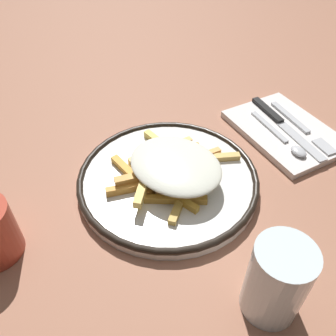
{
  "coord_description": "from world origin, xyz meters",
  "views": [
    {
      "loc": [
        0.19,
        0.36,
        0.42
      ],
      "look_at": [
        0.0,
        0.0,
        0.04
      ],
      "focal_mm": 37.72,
      "sensor_mm": 36.0,
      "label": 1
    }
  ],
  "objects_px": {
    "fries_heap": "(172,166)",
    "water_glass": "(276,281)",
    "fork": "(301,127)",
    "napkin": "(285,131)",
    "knife": "(280,121)",
    "plate": "(168,179)",
    "spoon": "(286,141)"
  },
  "relations": [
    {
      "from": "fries_heap",
      "to": "water_glass",
      "type": "height_order",
      "value": "water_glass"
    },
    {
      "from": "plate",
      "to": "water_glass",
      "type": "bearing_deg",
      "value": 93.27
    },
    {
      "from": "water_glass",
      "to": "knife",
      "type": "bearing_deg",
      "value": -132.23
    },
    {
      "from": "fries_heap",
      "to": "fork",
      "type": "bearing_deg",
      "value": -178.29
    },
    {
      "from": "napkin",
      "to": "spoon",
      "type": "height_order",
      "value": "spoon"
    },
    {
      "from": "fork",
      "to": "plate",
      "type": "bearing_deg",
      "value": 1.05
    },
    {
      "from": "plate",
      "to": "knife",
      "type": "relative_size",
      "value": 1.4
    },
    {
      "from": "knife",
      "to": "napkin",
      "type": "bearing_deg",
      "value": 86.38
    },
    {
      "from": "fries_heap",
      "to": "spoon",
      "type": "bearing_deg",
      "value": 176.43
    },
    {
      "from": "fork",
      "to": "spoon",
      "type": "xyz_separation_m",
      "value": [
        0.06,
        0.02,
        0.0
      ]
    },
    {
      "from": "fries_heap",
      "to": "knife",
      "type": "height_order",
      "value": "fries_heap"
    },
    {
      "from": "plate",
      "to": "fries_heap",
      "type": "distance_m",
      "value": 0.03
    },
    {
      "from": "napkin",
      "to": "fries_heap",
      "type": "bearing_deg",
      "value": 4.6
    },
    {
      "from": "plate",
      "to": "napkin",
      "type": "relative_size",
      "value": 1.4
    },
    {
      "from": "fries_heap",
      "to": "knife",
      "type": "relative_size",
      "value": 1.12
    },
    {
      "from": "water_glass",
      "to": "fries_heap",
      "type": "bearing_deg",
      "value": -88.15
    },
    {
      "from": "fries_heap",
      "to": "water_glass",
      "type": "bearing_deg",
      "value": 91.85
    },
    {
      "from": "plate",
      "to": "water_glass",
      "type": "height_order",
      "value": "water_glass"
    },
    {
      "from": "napkin",
      "to": "water_glass",
      "type": "relative_size",
      "value": 1.9
    },
    {
      "from": "fries_heap",
      "to": "fork",
      "type": "xyz_separation_m",
      "value": [
        -0.28,
        -0.01,
        -0.02
      ]
    },
    {
      "from": "fries_heap",
      "to": "water_glass",
      "type": "relative_size",
      "value": 2.12
    },
    {
      "from": "fries_heap",
      "to": "spoon",
      "type": "height_order",
      "value": "fries_heap"
    },
    {
      "from": "fork",
      "to": "water_glass",
      "type": "bearing_deg",
      "value": 41.54
    },
    {
      "from": "napkin",
      "to": "water_glass",
      "type": "bearing_deg",
      "value": 45.89
    },
    {
      "from": "fork",
      "to": "spoon",
      "type": "height_order",
      "value": "spoon"
    },
    {
      "from": "knife",
      "to": "water_glass",
      "type": "relative_size",
      "value": 1.89
    },
    {
      "from": "napkin",
      "to": "fork",
      "type": "distance_m",
      "value": 0.03
    },
    {
      "from": "water_glass",
      "to": "fork",
      "type": "bearing_deg",
      "value": -138.46
    },
    {
      "from": "plate",
      "to": "fries_heap",
      "type": "bearing_deg",
      "value": 152.5
    },
    {
      "from": "knife",
      "to": "water_glass",
      "type": "xyz_separation_m",
      "value": [
        0.25,
        0.28,
        0.04
      ]
    },
    {
      "from": "plate",
      "to": "napkin",
      "type": "distance_m",
      "value": 0.26
    },
    {
      "from": "plate",
      "to": "spoon",
      "type": "height_order",
      "value": "spoon"
    }
  ]
}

